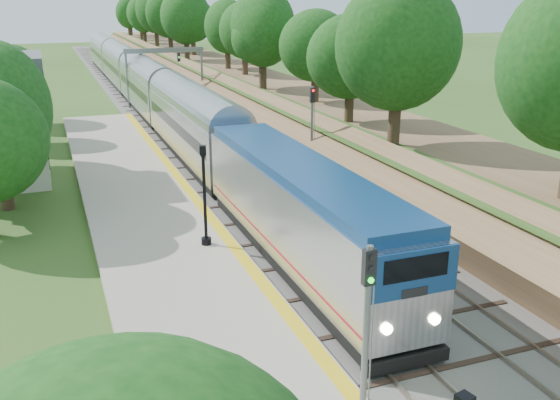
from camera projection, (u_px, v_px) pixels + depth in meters
name	position (u px, v px, depth m)	size (l,w,h in m)	color
trackbed	(155.00, 99.00, 71.72)	(9.50, 170.00, 0.28)	#4C4944
platform	(163.00, 240.00, 30.16)	(6.40, 68.00, 0.38)	#9D927F
yellow_stripe	(219.00, 229.00, 31.05)	(0.55, 68.00, 0.01)	gold
embankment	(224.00, 80.00, 73.93)	(10.64, 170.00, 11.70)	brown
signal_gantry	(164.00, 61.00, 65.95)	(8.40, 0.38, 6.20)	slate
trees_behind_platform	(20.00, 142.00, 30.95)	(7.82, 53.32, 7.21)	#332316
train	(148.00, 91.00, 62.86)	(3.03, 100.76, 4.45)	black
lamppost_far	(205.00, 201.00, 28.47)	(0.47, 0.47, 4.72)	black
signal_platform	(366.00, 323.00, 15.48)	(0.32, 0.25, 5.39)	slate
signal_farside	(312.00, 122.00, 40.20)	(0.32, 0.25, 5.85)	slate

